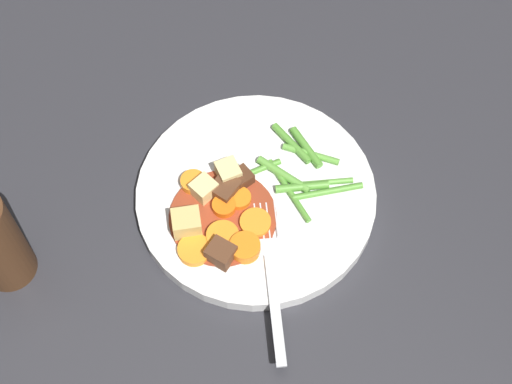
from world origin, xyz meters
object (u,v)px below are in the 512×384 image
potato_chunk_2 (204,189)px  fork (271,275)px  carrot_slice_2 (245,248)px  dinner_plate (256,196)px  carrot_slice_3 (194,250)px  carrot_slice_4 (223,237)px  carrot_slice_0 (239,199)px  meat_chunk_1 (221,253)px  carrot_slice_6 (193,183)px  meat_chunk_0 (242,178)px  meat_chunk_2 (225,189)px  potato_chunk_1 (188,226)px  potato_chunk_0 (228,173)px  carrot_slice_1 (225,208)px  carrot_slice_5 (255,223)px

potato_chunk_2 → fork: (-0.01, 0.12, -0.01)m
potato_chunk_2 → carrot_slice_2: bearing=91.2°
dinner_plate → fork: 0.10m
carrot_slice_3 → carrot_slice_4: 0.03m
carrot_slice_0 → meat_chunk_1: (0.05, 0.05, 0.01)m
carrot_slice_2 → carrot_slice_6: bearing=-86.3°
dinner_plate → carrot_slice_4: bearing=26.4°
dinner_plate → carrot_slice_6: carrot_slice_6 is taller
carrot_slice_4 → meat_chunk_0: bearing=-137.8°
carrot_slice_3 → meat_chunk_2: 0.07m
carrot_slice_2 → meat_chunk_1: bearing=-13.8°
meat_chunk_0 → meat_chunk_1: size_ratio=0.79×
potato_chunk_1 → meat_chunk_2: size_ratio=1.00×
potato_chunk_0 → carrot_slice_2: bearing=69.9°
carrot_slice_4 → carrot_slice_6: carrot_slice_6 is taller
dinner_plate → potato_chunk_2: size_ratio=10.85×
carrot_slice_2 → meat_chunk_2: 0.07m
carrot_slice_1 → carrot_slice_4: bearing=55.6°
meat_chunk_1 → carrot_slice_0: bearing=-137.2°
potato_chunk_1 → fork: potato_chunk_1 is taller
carrot_slice_5 → potato_chunk_2: size_ratio=1.38×
meat_chunk_0 → fork: bearing=73.4°
carrot_slice_2 → fork: (-0.01, 0.04, -0.01)m
carrot_slice_0 → carrot_slice_2: (0.02, 0.05, 0.00)m
carrot_slice_4 → carrot_slice_6: bearing=-95.0°
carrot_slice_0 → meat_chunk_1: 0.07m
carrot_slice_4 → meat_chunk_2: meat_chunk_2 is taller
potato_chunk_1 → meat_chunk_2: bearing=-160.6°
meat_chunk_0 → carrot_slice_3: bearing=27.9°
carrot_slice_1 → carrot_slice_6: bearing=-73.7°
carrot_slice_4 → potato_chunk_2: 0.06m
carrot_slice_6 → fork: carrot_slice_6 is taller
dinner_plate → carrot_slice_4: size_ratio=7.62×
carrot_slice_5 → carrot_slice_6: carrot_slice_6 is taller
potato_chunk_1 → meat_chunk_0: potato_chunk_1 is taller
carrot_slice_2 → potato_chunk_0: 0.09m
carrot_slice_0 → potato_chunk_2: potato_chunk_2 is taller
dinner_plate → carrot_slice_1: 0.04m
carrot_slice_4 → potato_chunk_1: 0.04m
carrot_slice_3 → carrot_slice_4: size_ratio=1.02×
potato_chunk_0 → carrot_slice_3: bearing=37.1°
meat_chunk_2 → carrot_slice_6: bearing=-48.0°
meat_chunk_1 → fork: bearing=126.7°
potato_chunk_1 → meat_chunk_2: (-0.05, -0.02, -0.00)m
carrot_slice_0 → carrot_slice_4: same height
carrot_slice_1 → potato_chunk_0: (-0.02, -0.03, 0.01)m
carrot_slice_4 → potato_chunk_2: potato_chunk_2 is taller
carrot_slice_6 → potato_chunk_1: bearing=55.7°
potato_chunk_1 → carrot_slice_1: bearing=-177.1°
carrot_slice_2 → potato_chunk_0: (-0.03, -0.08, 0.00)m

